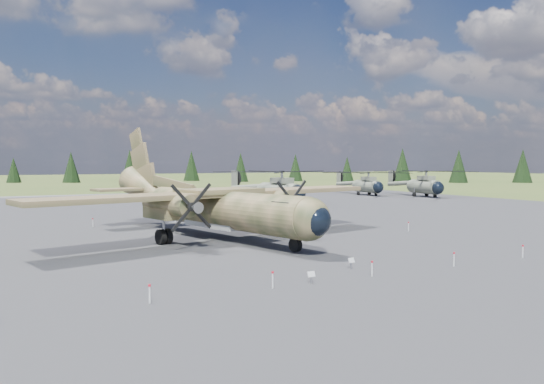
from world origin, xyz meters
name	(u,v)px	position (x,y,z in m)	size (l,w,h in m)	color
ground	(238,244)	(0.00, 0.00, 0.00)	(500.00, 500.00, 0.00)	#505827
apron	(194,229)	(0.00, 10.00, 0.00)	(120.00, 120.00, 0.04)	slate
transport_plane	(212,202)	(-0.42, 4.29, 2.90)	(30.49, 27.30, 10.11)	#384022
helicopter_near	(280,181)	(19.67, 30.46, 3.51)	(22.89, 24.53, 4.95)	slate
helicopter_mid	(367,179)	(44.97, 43.43, 3.08)	(17.82, 20.52, 4.34)	slate
helicopter_far	(424,178)	(51.24, 35.13, 3.32)	(20.48, 22.67, 4.69)	slate
info_placard_left	(311,276)	(-1.81, -13.49, 0.43)	(0.41, 0.17, 0.64)	gray
info_placard_right	(351,262)	(2.20, -11.33, 0.43)	(0.43, 0.24, 0.65)	gray
barrier_fence	(232,238)	(-0.46, -0.08, 0.51)	(33.12, 29.62, 0.85)	silver
treeline	(277,180)	(2.35, -1.79, 4.80)	(288.94, 285.48, 11.00)	black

